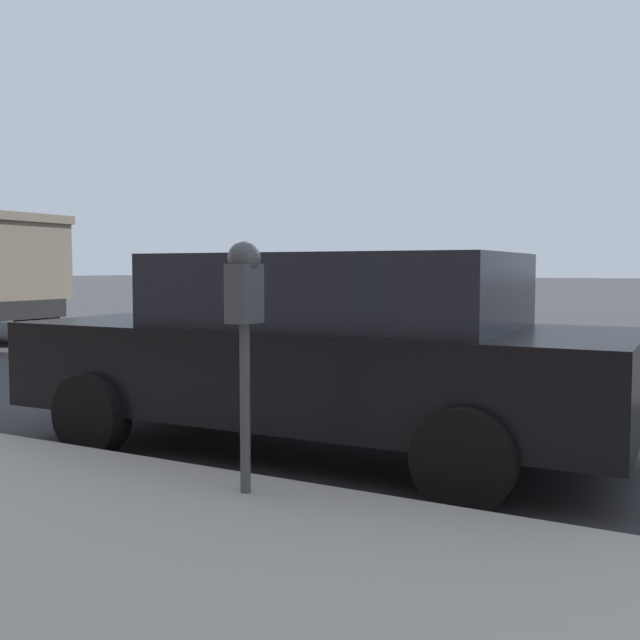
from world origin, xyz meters
TOP-DOWN VIEW (x-y plane):
  - ground_plane at (0.00, 0.00)m, footprint 220.00×220.00m
  - parking_meter at (-2.55, -0.45)m, footprint 0.21×0.19m
  - car_black at (-0.91, -0.05)m, footprint 2.20×4.87m

SIDE VIEW (x-z plane):
  - ground_plane at x=0.00m, z-range 0.00..0.00m
  - car_black at x=-0.91m, z-range 0.04..1.61m
  - parking_meter at x=-2.55m, z-range 0.54..2.00m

